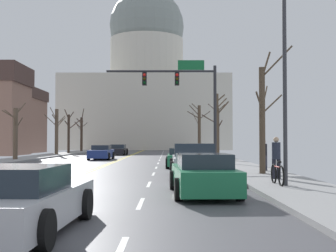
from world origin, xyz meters
The scene contains 22 objects.
ground centered at (0.00, 0.00, 0.02)m, with size 20.00×180.00×0.20m.
signal_gantry centered at (5.46, 16.72, 5.33)m, with size 7.91×0.41×7.32m.
street_lamp_right centered at (7.90, -0.03, 4.62)m, with size 2.27×0.24×7.52m.
capitol_building centered at (0.00, 72.51, 12.39)m, with size 31.04×20.00×34.08m.
sedan_near_00 centered at (5.14, 12.53, 0.57)m, with size 2.12×4.32×1.20m.
pickup_truck_near_01 centered at (5.45, 5.33, 0.69)m, with size 2.26×5.43×1.53m.
sedan_near_02 centered at (5.31, -1.39, 0.59)m, with size 2.06×4.76×1.26m.
sedan_near_03 centered at (1.56, -7.08, 0.56)m, with size 2.07×4.48×1.21m.
sedan_oncoming_00 centered at (-1.70, 24.43, 0.59)m, with size 1.95×4.62×1.27m.
sedan_oncoming_01 centered at (-1.61, 36.89, 0.57)m, with size 2.07×4.43×1.22m.
flank_building_00 centered at (-18.27, 45.86, 4.46)m, with size 9.58×9.91×8.82m.
bare_tree_00 centered at (8.64, 5.54, 2.83)m, with size 1.73×2.30×5.84m.
bare_tree_01 centered at (-8.56, 35.82, 2.82)m, with size 2.46×2.22×5.30m.
bare_tree_02 centered at (7.80, 36.06, 3.09)m, with size 2.59×1.96×5.92m.
bare_tree_03 centered at (-8.12, 40.17, 2.76)m, with size 2.17×1.81×5.51m.
bare_tree_04 centered at (8.89, 26.79, 2.71)m, with size 1.97×2.41×5.09m.
bare_tree_05 centered at (-8.50, 50.13, 2.82)m, with size 1.98×1.96×6.19m.
bare_tree_06 centered at (8.28, 21.98, 2.98)m, with size 1.29×2.15×5.46m.
bare_tree_07 centered at (-8.34, 21.47, 2.35)m, with size 1.64×1.48×4.73m.
pedestrian_00 centered at (8.56, 2.72, 1.06)m, with size 0.35×0.34×1.67m.
pedestrian_01 centered at (9.10, 7.57, 1.01)m, with size 0.35×0.34×1.58m.
bicycle_parked centered at (8.02, 0.37, 0.49)m, with size 0.12×1.77×0.85m.
Camera 1 is at (4.22, -15.10, 1.65)m, focal length 47.59 mm.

